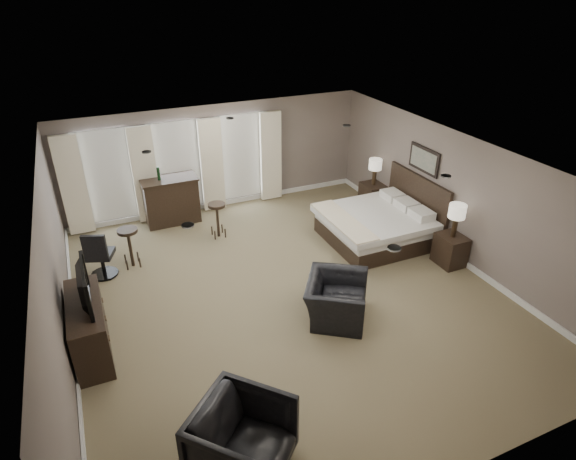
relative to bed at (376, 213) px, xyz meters
name	(u,v)px	position (x,y,z in m)	size (l,w,h in m)	color
room	(287,232)	(-2.58, -1.04, 0.61)	(7.60, 8.60, 2.64)	brown
window_bay	(179,169)	(-3.58, 3.07, 0.51)	(5.25, 0.20, 2.30)	silver
bed	(376,213)	(0.00, 0.00, 0.00)	(2.16, 2.06, 1.38)	silver
nightstand_near	(450,250)	(0.89, -1.45, -0.37)	(0.48, 0.59, 0.64)	black
nightstand_far	(372,196)	(0.89, 1.45, -0.36)	(0.49, 0.60, 0.66)	black
lamp_near	(456,221)	(0.89, -1.45, 0.30)	(0.34, 0.34, 0.70)	beige
lamp_far	(375,172)	(0.89, 1.45, 0.30)	(0.32, 0.32, 0.66)	beige
wall_art	(424,160)	(1.12, 0.00, 1.06)	(0.04, 0.96, 0.56)	slate
dresser	(89,328)	(-6.03, -1.22, -0.23)	(0.51, 1.58, 0.92)	black
tv	(82,300)	(-6.03, -1.22, 0.30)	(1.07, 0.62, 0.14)	black
armchair_near	(336,293)	(-2.09, -2.03, -0.19)	(1.14, 0.74, 1.00)	black
armchair_far	(242,438)	(-4.53, -4.15, -0.16)	(1.04, 0.97, 1.07)	black
bar_counter	(171,200)	(-3.90, 2.78, -0.13)	(1.29, 0.67, 1.12)	black
bar_stool_left	(130,248)	(-5.09, 1.12, -0.27)	(0.40, 0.40, 0.84)	black
bar_stool_right	(218,220)	(-3.11, 1.62, -0.28)	(0.39, 0.39, 0.81)	black
desk_chair	(100,253)	(-5.66, 0.99, -0.18)	(0.52, 0.52, 1.02)	black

